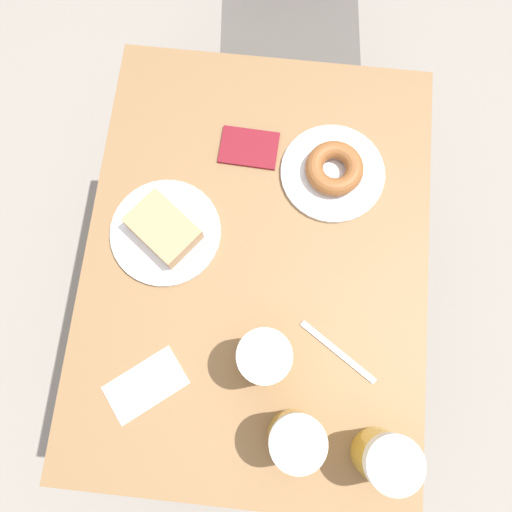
% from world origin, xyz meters
% --- Properties ---
extents(ground_plane, '(8.00, 8.00, 0.00)m').
position_xyz_m(ground_plane, '(0.00, 0.00, 0.00)').
color(ground_plane, gray).
extents(table, '(0.71, 0.96, 0.71)m').
position_xyz_m(table, '(0.00, 0.00, 0.64)').
color(table, olive).
rests_on(table, ground_plane).
extents(plate_with_cake, '(0.23, 0.23, 0.05)m').
position_xyz_m(plate_with_cake, '(-0.19, 0.03, 0.73)').
color(plate_with_cake, silver).
rests_on(plate_with_cake, table).
extents(plate_with_donut, '(0.22, 0.22, 0.05)m').
position_xyz_m(plate_with_donut, '(0.14, 0.20, 0.73)').
color(plate_with_donut, silver).
rests_on(plate_with_donut, table).
extents(beer_mug_left, '(0.10, 0.10, 0.14)m').
position_xyz_m(beer_mug_left, '(0.27, -0.35, 0.78)').
color(beer_mug_left, gold).
rests_on(beer_mug_left, table).
extents(beer_mug_center, '(0.10, 0.10, 0.14)m').
position_xyz_m(beer_mug_center, '(0.11, -0.34, 0.78)').
color(beer_mug_center, gold).
rests_on(beer_mug_center, table).
extents(beer_mug_right, '(0.10, 0.10, 0.14)m').
position_xyz_m(beer_mug_right, '(0.04, -0.20, 0.78)').
color(beer_mug_right, gold).
rests_on(beer_mug_right, table).
extents(napkin_folded, '(0.17, 0.16, 0.00)m').
position_xyz_m(napkin_folded, '(-0.19, -0.28, 0.71)').
color(napkin_folded, white).
rests_on(napkin_folded, table).
extents(fork, '(0.16, 0.11, 0.00)m').
position_xyz_m(fork, '(0.18, -0.17, 0.71)').
color(fork, silver).
rests_on(fork, table).
extents(passport_near_edge, '(0.13, 0.09, 0.01)m').
position_xyz_m(passport_near_edge, '(-0.04, 0.25, 0.71)').
color(passport_near_edge, maroon).
rests_on(passport_near_edge, table).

